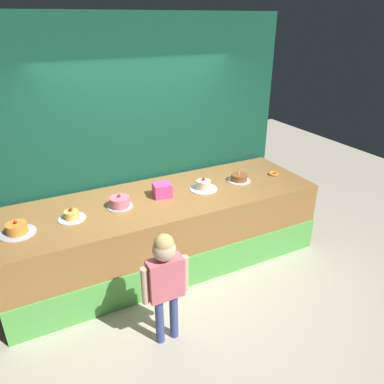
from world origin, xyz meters
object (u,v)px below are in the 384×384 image
Objects in this scene: cake_right at (204,185)px; cake_far_right at (239,178)px; pink_box at (162,190)px; donut at (274,174)px; cake_left at (72,216)px; cake_far_left at (17,229)px; cake_center at (120,202)px; child_figure at (165,275)px.

cake_right reaches higher than cake_far_right.
donut is (1.65, -0.08, -0.07)m from pink_box.
cake_left is at bearing 179.85° from donut.
cake_far_left is 1.11m from cake_center.
cake_far_right is (2.75, 0.10, -0.01)m from cake_far_left.
cake_far_right reaches higher than donut.
cake_far_right is (1.65, 0.00, -0.02)m from cake_center.
cake_far_left is 1.21× the size of cake_left.
donut is 3.30m from cake_far_left.
cake_far_left is at bearing -178.02° from cake_far_right.
donut is 2.75m from cake_left.
pink_box is 1.10m from cake_far_right.
cake_far_left is 2.20m from cake_right.
cake_right is (2.20, 0.08, -0.00)m from cake_far_left.
cake_right is at bearing 2.11° from cake_far_left.
cake_center is at bearing -176.04° from pink_box.
donut is at bearing -1.60° from cake_right.
pink_box reaches higher than cake_far_left.
child_figure is at bearing -63.50° from cake_left.
cake_center is 1.65m from cake_far_right.
child_figure reaches higher than donut.
cake_right is at bearing 178.40° from donut.
pink_box is 1.65m from donut.
cake_center reaches higher than cake_far_right.
child_figure reaches higher than cake_right.
cake_far_left is 0.55m from cake_left.
cake_far_left is (-1.14, 1.13, 0.20)m from child_figure.
cake_center reaches higher than donut.
child_figure is 1.62m from cake_far_left.
child_figure is 4.12× the size of cake_center.
pink_box reaches higher than cake_far_right.
cake_left is (-2.75, 0.01, 0.02)m from donut.
pink_box is at bearing 174.76° from cake_right.
pink_box is at bearing 4.55° from cake_far_left.
donut is at bearing 0.87° from cake_far_left.
cake_right reaches higher than cake_far_left.
cake_far_right is at bearing 175.30° from donut.
donut is 0.45× the size of cake_far_right.
child_figure is 2.03m from cake_far_right.
donut is 0.48× the size of cake_left.
cake_right reaches higher than cake_left.
child_figure is 1.62m from cake_right.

